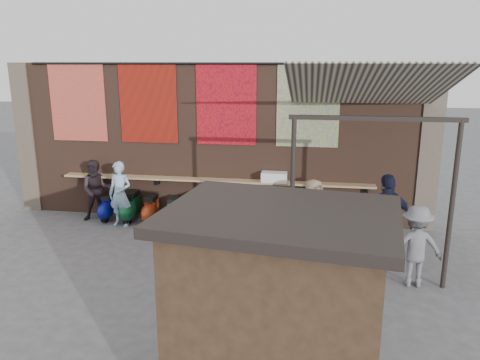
{
  "coord_description": "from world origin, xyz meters",
  "views": [
    {
      "loc": [
        2.42,
        -8.93,
        4.05
      ],
      "look_at": [
        0.85,
        1.2,
        1.43
      ],
      "focal_mm": 35.0,
      "sensor_mm": 36.0,
      "label": 1
    }
  ],
  "objects": [
    {
      "name": "awning_ledger",
      "position": [
        3.5,
        2.49,
        3.95
      ],
      "size": [
        3.3,
        0.08,
        0.12
      ],
      "primitive_type": "cube",
      "color": "#33261C",
      "rests_on": "brick_wall"
    },
    {
      "name": "scooter_stool_7",
      "position": [
        1.38,
        2.04,
        0.36
      ],
      "size": [
        0.34,
        0.77,
        0.73
      ],
      "primitive_type": null,
      "color": "navy",
      "rests_on": "ground"
    },
    {
      "name": "scooter_stool_0",
      "position": [
        -2.77,
        2.04,
        0.34
      ],
      "size": [
        0.32,
        0.71,
        0.67
      ],
      "primitive_type": null,
      "color": "navy",
      "rests_on": "ground"
    },
    {
      "name": "scooter_stool_3",
      "position": [
        -0.99,
        2.01,
        0.34
      ],
      "size": [
        0.32,
        0.71,
        0.67
      ],
      "primitive_type": null,
      "color": "#1A694F",
      "rests_on": "ground"
    },
    {
      "name": "pier_right",
      "position": [
        5.2,
        2.7,
        2.0
      ],
      "size": [
        0.5,
        0.5,
        4.0
      ],
      "primitive_type": "cube",
      "color": "#4C4238",
      "rests_on": "ground"
    },
    {
      "name": "tapestry_multi",
      "position": [
        2.3,
        2.48,
        3.0
      ],
      "size": [
        1.5,
        0.02,
        2.0
      ],
      "primitive_type": "cube",
      "color": "#2A469B",
      "rests_on": "brick_wall"
    },
    {
      "name": "shopper_grey",
      "position": [
        4.36,
        -0.58,
        0.77
      ],
      "size": [
        1.04,
        0.65,
        1.54
      ],
      "primitive_type": "imported",
      "rotation": [
        0.0,
        0.0,
        3.22
      ],
      "color": "slate",
      "rests_on": "ground"
    },
    {
      "name": "shopper_navy",
      "position": [
        3.97,
        0.37,
        0.94
      ],
      "size": [
        1.19,
        0.78,
        1.87
      ],
      "primitive_type": "imported",
      "rotation": [
        0.0,
        0.0,
        3.46
      ],
      "color": "black",
      "rests_on": "ground"
    },
    {
      "name": "scooter_stool_6",
      "position": [
        0.82,
        1.96,
        0.36
      ],
      "size": [
        0.34,
        0.75,
        0.71
      ],
      "primitive_type": null,
      "color": "#0D5F1B",
      "rests_on": "ground"
    },
    {
      "name": "scooter_stool_8",
      "position": [
        2.0,
        1.99,
        0.34
      ],
      "size": [
        0.32,
        0.72,
        0.68
      ],
      "primitive_type": null,
      "color": "#171753",
      "rests_on": "ground"
    },
    {
      "name": "tapestry_orange",
      "position": [
        0.3,
        2.48,
        3.0
      ],
      "size": [
        1.5,
        0.02,
        2.0
      ],
      "primitive_type": "cube",
      "color": "red",
      "rests_on": "brick_wall"
    },
    {
      "name": "awning_header",
      "position": [
        3.5,
        -0.6,
        3.08
      ],
      "size": [
        3.0,
        0.08,
        0.08
      ],
      "primitive_type": "cube",
      "color": "black",
      "rests_on": "awning_post_left"
    },
    {
      "name": "ground",
      "position": [
        0.0,
        0.0,
        0.0
      ],
      "size": [
        70.0,
        70.0,
        0.0
      ],
      "primitive_type": "plane",
      "color": "#474749",
      "rests_on": "ground"
    },
    {
      "name": "awning_canvas",
      "position": [
        3.5,
        0.9,
        3.55
      ],
      "size": [
        3.2,
        3.28,
        0.97
      ],
      "primitive_type": "cube",
      "rotation": [
        -0.28,
        0.0,
        0.0
      ],
      "color": "beige",
      "rests_on": "brick_wall"
    },
    {
      "name": "scooter_stool_5",
      "position": [
        0.15,
        1.97,
        0.34
      ],
      "size": [
        0.33,
        0.72,
        0.69
      ],
      "primitive_type": null,
      "color": "black",
      "rests_on": "ground"
    },
    {
      "name": "hang_rail",
      "position": [
        0.0,
        2.47,
        3.98
      ],
      "size": [
        9.5,
        0.06,
        0.06
      ],
      "primitive_type": "cylinder",
      "rotation": [
        0.0,
        1.57,
        0.0
      ],
      "color": "black",
      "rests_on": "brick_wall"
    },
    {
      "name": "shopper_tan",
      "position": [
        2.5,
        1.22,
        0.75
      ],
      "size": [
        0.86,
        0.85,
        1.5
      ],
      "primitive_type": "imported",
      "rotation": [
        0.0,
        0.0,
        0.76
      ],
      "color": "#8B7358",
      "rests_on": "ground"
    },
    {
      "name": "scooter_stool_4",
      "position": [
        -0.39,
        2.04,
        0.41
      ],
      "size": [
        0.38,
        0.85,
        0.81
      ],
      "primitive_type": null,
      "color": "#90530D",
      "rests_on": "ground"
    },
    {
      "name": "awning_post_right",
      "position": [
        4.9,
        -0.6,
        1.55
      ],
      "size": [
        0.09,
        0.09,
        3.1
      ],
      "primitive_type": "cylinder",
      "color": "black",
      "rests_on": "ground"
    },
    {
      "name": "stall_shelf",
      "position": [
        2.25,
        -3.32,
        0.87
      ],
      "size": [
        1.82,
        0.36,
        0.06
      ],
      "primitive_type": "cube",
      "rotation": [
        0.0,
        0.0,
        -0.15
      ],
      "color": "#473321",
      "rests_on": "market_stall"
    },
    {
      "name": "stall_sign",
      "position": [
        2.25,
        -3.32,
        1.73
      ],
      "size": [
        1.19,
        0.21,
        0.5
      ],
      "primitive_type": "cube",
      "rotation": [
        0.0,
        0.0,
        -0.15
      ],
      "color": "gold",
      "rests_on": "market_stall"
    },
    {
      "name": "shelf_box",
      "position": [
        1.53,
        2.3,
        1.25
      ],
      "size": [
        0.63,
        0.32,
        0.25
      ],
      "primitive_type": "cube",
      "color": "white",
      "rests_on": "eating_counter"
    },
    {
      "name": "stall_roof",
      "position": [
        2.12,
        -4.17,
        2.44
      ],
      "size": [
        2.71,
        2.23,
        0.12
      ],
      "primitive_type": "cube",
      "rotation": [
        0.0,
        0.0,
        -0.15
      ],
      "color": "black",
      "rests_on": "market_stall"
    },
    {
      "name": "eating_counter",
      "position": [
        0.0,
        2.33,
        1.1
      ],
      "size": [
        8.0,
        0.32,
        0.05
      ],
      "primitive_type": "cube",
      "color": "#9E7A51",
      "rests_on": "brick_wall"
    },
    {
      "name": "scooter_stool_2",
      "position": [
        -1.6,
        2.02,
        0.34
      ],
      "size": [
        0.32,
        0.72,
        0.68
      ],
      "primitive_type": null,
      "color": "#962E14",
      "rests_on": "ground"
    },
    {
      "name": "market_stall",
      "position": [
        2.12,
        -4.17,
        1.19
      ],
      "size": [
        2.41,
        1.95,
        2.38
      ],
      "primitive_type": "cube",
      "rotation": [
        0.0,
        0.0,
        -0.15
      ],
      "color": "black",
      "rests_on": "ground"
    },
    {
      "name": "scooter_stool_1",
      "position": [
        -2.14,
        2.02,
        0.38
      ],
      "size": [
        0.36,
        0.81,
        0.77
      ],
      "primitive_type": null,
      "color": "#0E4728",
      "rests_on": "ground"
    },
    {
      "name": "awning_post_left",
      "position": [
        2.1,
        -0.6,
        1.55
      ],
      "size": [
        0.09,
        0.09,
        3.1
      ],
      "primitive_type": "cylinder",
      "color": "black",
      "rests_on": "ground"
    },
    {
      "name": "tapestry_redgold",
      "position": [
        -3.6,
        2.48,
        3.0
      ],
      "size": [
        1.5,
        0.02,
        2.0
      ],
      "primitive_type": "cube",
      "color": "maroon",
      "rests_on": "brick_wall"
    },
    {
      "name": "tapestry_sun",
      "position": [
        -1.7,
        2.48,
        3.0
      ],
      "size": [
        1.5,
        0.02,
        2.0
      ],
      "primitive_type": "cube",
      "color": "red",
      "rests_on": "brick_wall"
    },
    {
      "name": "brick_wall",
      "position": [
        0.0,
        2.7,
        2.0
      ],
      "size": [
        10.0,
        0.4,
        4.0
      ],
      "primitive_type": "cube",
      "color": "brown",
      "rests_on": "ground"
    },
    {
      "name": "pier_left",
      "position": [
        -5.2,
        2.7,
        2.0
      ],
      "size": [
        0.5,
        0.5,
        4.0
      ],
      "primitive_type": "cube",
      "color": "#4C4238",
      "rests_on": "ground"
    },
    {
      "name": "diner_left",
      "position": [
        -2.25,
        1.67,
        0.82
      ],
      "size": [
        0.65,
        0.48,
        1.64
      ],
      "primitive_type": "imported",
      "rotation": [
        0.0,
        0.0,
        -0.15
      ],
      "color": "#90B3D2",
      "rests_on": "ground"
    },
    {
      "name": "diner_right",
      "position": [
        -3.03,
        2.0,
        0.8
      ],
      "size": [
        0.95,
        0.86,
        1.59
      ],
      "primitive_type": "imported",
      "rotation": [
        0.0,
        0.0,
        0.4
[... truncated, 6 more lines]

